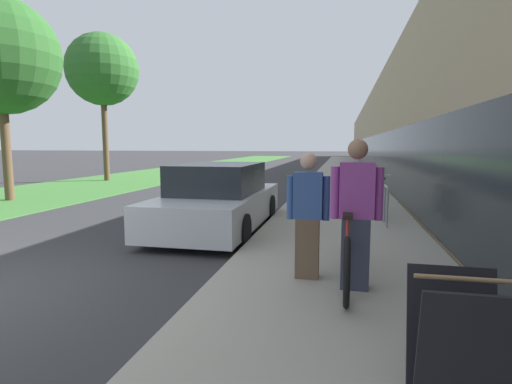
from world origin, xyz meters
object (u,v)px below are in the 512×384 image
at_px(bike_rack_hoop, 386,201).
at_px(sandwich_board_sign, 458,346).
at_px(person_rider, 356,215).
at_px(cruiser_bike_nearest, 381,198).
at_px(street_tree_far, 102,70).
at_px(tandem_bicycle, 346,248).
at_px(person_bystander, 308,216).
at_px(street_tree_near, 0,56).
at_px(parked_sedan_curbside, 218,200).

distance_m(bike_rack_hoop, sandwich_board_sign, 6.20).
xyz_separation_m(person_rider, cruiser_bike_nearest, (0.77, 5.44, -0.49)).
distance_m(person_rider, street_tree_far, 18.41).
bearing_deg(cruiser_bike_nearest, street_tree_far, 147.85).
height_order(tandem_bicycle, bike_rack_hoop, tandem_bicycle).
bearing_deg(tandem_bicycle, sandwich_board_sign, -75.00).
bearing_deg(sandwich_board_sign, cruiser_bike_nearest, 88.51).
bearing_deg(cruiser_bike_nearest, tandem_bicycle, -99.59).
xyz_separation_m(person_bystander, bike_rack_hoop, (1.33, 3.76, -0.29)).
height_order(person_rider, street_tree_near, street_tree_near).
xyz_separation_m(cruiser_bike_nearest, parked_sedan_curbside, (-3.54, -2.03, 0.13)).
bearing_deg(street_tree_far, parked_sedan_curbside, -47.66).
bearing_deg(sandwich_board_sign, street_tree_near, 143.69).
distance_m(person_bystander, street_tree_far, 17.86).
bearing_deg(sandwich_board_sign, person_rider, 104.69).
height_order(person_rider, parked_sedan_curbside, person_rider).
height_order(person_rider, street_tree_far, street_tree_far).
relative_size(person_rider, cruiser_bike_nearest, 0.98).
xyz_separation_m(bike_rack_hoop, parked_sedan_curbside, (-3.52, -0.62, 0.01)).
xyz_separation_m(person_rider, bike_rack_hoop, (0.75, 4.03, -0.37)).
relative_size(tandem_bicycle, bike_rack_hoop, 3.04).
bearing_deg(street_tree_near, bike_rack_hoop, -10.56).
bearing_deg(person_rider, street_tree_far, 131.55).
bearing_deg(street_tree_far, cruiser_bike_nearest, -32.15).
relative_size(bike_rack_hoop, parked_sedan_curbside, 0.19).
distance_m(parked_sedan_curbside, street_tree_near, 9.36).
height_order(person_bystander, street_tree_near, street_tree_near).
height_order(cruiser_bike_nearest, parked_sedan_curbside, parked_sedan_curbside).
distance_m(person_rider, bike_rack_hoop, 4.11).
bearing_deg(tandem_bicycle, person_rider, -72.92).
bearing_deg(parked_sedan_curbside, street_tree_near, 160.92).
bearing_deg(person_bystander, cruiser_bike_nearest, 75.36).
bearing_deg(street_tree_near, person_bystander, -30.08).
xyz_separation_m(bike_rack_hoop, cruiser_bike_nearest, (0.02, 1.41, -0.12)).
relative_size(bike_rack_hoop, street_tree_near, 0.13).
xyz_separation_m(tandem_bicycle, person_bystander, (-0.49, -0.05, 0.41)).
distance_m(bike_rack_hoop, street_tree_far, 16.41).
height_order(sandwich_board_sign, parked_sedan_curbside, parked_sedan_curbside).
height_order(sandwich_board_sign, street_tree_far, street_tree_far).
distance_m(person_rider, sandwich_board_sign, 2.28).
distance_m(person_bystander, parked_sedan_curbside, 3.83).
height_order(cruiser_bike_nearest, street_tree_near, street_tree_near).
bearing_deg(sandwich_board_sign, person_bystander, 115.33).
distance_m(person_bystander, bike_rack_hoop, 4.00).
bearing_deg(parked_sedan_curbside, sandwich_board_sign, -59.08).
distance_m(bike_rack_hoop, parked_sedan_curbside, 3.57).
bearing_deg(tandem_bicycle, bike_rack_hoop, 77.14).
relative_size(person_rider, person_bystander, 1.10).
bearing_deg(street_tree_far, tandem_bicycle, -48.00).
height_order(person_bystander, street_tree_far, street_tree_far).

